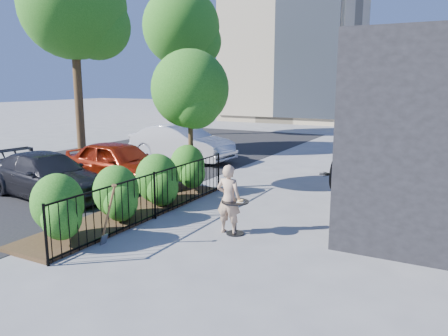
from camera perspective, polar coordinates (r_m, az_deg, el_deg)
The scene contains 14 objects.
ground at distance 9.41m, azimuth -1.56°, elevation -7.93°, with size 120.00×120.00×0.00m, color gray.
fence at distance 10.05m, azimuth -9.04°, elevation -3.49°, with size 0.05×6.05×1.10m.
planting_bed at distance 10.62m, azimuth -11.98°, elevation -5.73°, with size 1.30×6.00×0.08m, color #382616.
shrubs at distance 10.46m, azimuth -11.35°, elevation -2.21°, with size 1.10×5.60×1.24m.
patio_tree at distance 12.42m, azimuth -4.31°, elevation 9.66°, with size 2.20×2.20×3.94m.
street at distance 15.97m, azimuth -18.27°, elevation -0.54°, with size 9.00×30.00×0.01m, color black.
street_tree_near at distance 20.04m, azimuth -19.05°, elevation 18.68°, with size 4.40×4.40×8.28m.
street_tree_far at distance 26.16m, azimuth -5.55°, elevation 17.29°, with size 4.40×4.40×8.28m.
cafe_table at distance 8.95m, azimuth 1.48°, elevation -5.68°, with size 0.56×0.56×0.75m.
woman at distance 8.94m, azimuth 0.62°, elevation -4.11°, with size 0.53×0.35×1.45m, color tan.
shovel at distance 8.59m, azimuth -14.97°, elevation -6.32°, with size 0.43×0.16×1.26m.
car_red at distance 13.67m, azimuth -13.53°, elevation 0.65°, with size 1.57×3.90×1.33m, color maroon.
car_silver at distance 17.39m, azimuth -5.58°, elevation 3.27°, with size 1.52×4.36×1.44m, color silver.
car_darkgrey at distance 12.73m, azimuth -22.04°, elevation -0.93°, with size 1.67×4.11×1.19m, color black.
Camera 1 is at (4.43, -7.72, 3.07)m, focal length 35.00 mm.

